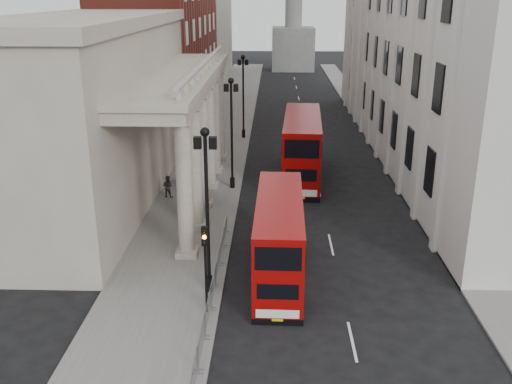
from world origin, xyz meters
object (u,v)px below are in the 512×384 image
(traffic_light, at_px, (205,254))
(lamp_post_south, at_px, (207,201))
(lamp_post_north, at_px, (243,91))
(bus_far, at_px, (302,146))
(pedestrian_c, at_px, (189,181))
(lamp_post_mid, at_px, (232,126))
(bus_near, at_px, (279,237))
(pedestrian_b, at_px, (168,186))
(pedestrian_a, at_px, (199,191))

(traffic_light, bearing_deg, lamp_post_south, 92.84)
(lamp_post_north, bearing_deg, bus_far, -67.65)
(pedestrian_c, bearing_deg, traffic_light, -59.35)
(lamp_post_north, height_order, pedestrian_c, lamp_post_north)
(lamp_post_mid, relative_size, traffic_light, 1.93)
(lamp_post_south, height_order, bus_near, lamp_post_south)
(lamp_post_south, bearing_deg, lamp_post_north, 90.00)
(lamp_post_south, relative_size, traffic_light, 1.93)
(lamp_post_mid, bearing_deg, traffic_light, -89.68)
(pedestrian_c, bearing_deg, pedestrian_b, -110.55)
(bus_far, xyz_separation_m, pedestrian_b, (-9.91, -5.26, -1.69))
(lamp_post_south, distance_m, pedestrian_c, 16.10)
(lamp_post_north, bearing_deg, traffic_light, -89.83)
(lamp_post_mid, distance_m, pedestrian_c, 5.20)
(lamp_post_mid, xyz_separation_m, bus_far, (5.37, 2.95, -2.28))
(pedestrian_a, bearing_deg, lamp_post_mid, 24.13)
(pedestrian_b, height_order, pedestrian_c, pedestrian_b)
(traffic_light, bearing_deg, bus_near, 50.00)
(bus_far, bearing_deg, pedestrian_c, -153.84)
(lamp_post_mid, xyz_separation_m, traffic_light, (0.10, -18.02, -1.80))
(pedestrian_b, bearing_deg, traffic_light, 118.88)
(traffic_light, height_order, pedestrian_a, traffic_light)
(lamp_post_south, bearing_deg, traffic_light, -87.16)
(lamp_post_mid, xyz_separation_m, pedestrian_a, (-2.19, -3.04, -4.02))
(lamp_post_south, relative_size, bus_far, 0.71)
(bus_far, bearing_deg, lamp_post_mid, -148.35)
(traffic_light, bearing_deg, lamp_post_mid, 90.32)
(lamp_post_south, xyz_separation_m, pedestrian_b, (-4.54, 13.69, -3.98))
(traffic_light, bearing_deg, bus_far, 75.90)
(traffic_light, relative_size, bus_near, 0.44)
(lamp_post_south, distance_m, traffic_light, 2.71)
(bus_near, relative_size, bus_far, 0.83)
(lamp_post_north, relative_size, pedestrian_c, 5.47)
(bus_far, height_order, pedestrian_b, bus_far)
(pedestrian_a, xyz_separation_m, pedestrian_c, (-1.01, 2.30, -0.01))
(traffic_light, bearing_deg, pedestrian_b, 106.46)
(bus_far, relative_size, pedestrian_b, 7.23)
(lamp_post_mid, distance_m, pedestrian_b, 6.46)
(pedestrian_a, height_order, pedestrian_c, pedestrian_a)
(lamp_post_north, bearing_deg, lamp_post_south, -90.00)
(lamp_post_mid, xyz_separation_m, bus_near, (3.46, -14.02, -2.70))
(lamp_post_south, height_order, lamp_post_mid, same)
(traffic_light, distance_m, pedestrian_a, 15.31)
(lamp_post_south, height_order, lamp_post_north, same)
(pedestrian_a, bearing_deg, lamp_post_south, -110.44)
(lamp_post_south, bearing_deg, bus_near, 29.82)
(pedestrian_a, distance_m, pedestrian_c, 2.51)
(pedestrian_c, bearing_deg, lamp_post_south, -58.32)
(lamp_post_mid, distance_m, bus_far, 6.53)
(bus_near, bearing_deg, pedestrian_a, 118.19)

